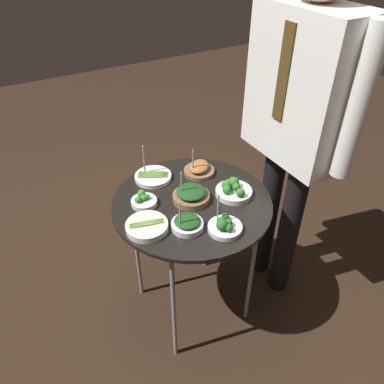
{
  "coord_description": "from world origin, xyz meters",
  "views": [
    {
      "loc": [
        1.14,
        -0.64,
        1.8
      ],
      "look_at": [
        0.0,
        0.0,
        0.8
      ],
      "focal_mm": 35.0,
      "sensor_mm": 36.0,
      "label": 1
    }
  ],
  "objects_px": {
    "bowl_asparagus_front_center": "(153,176)",
    "bowl_spinach_center": "(187,224)",
    "serving_cart": "(192,210)",
    "bowl_broccoli_near_rim": "(144,201)",
    "waiter_figure": "(300,106)",
    "bowl_roast_front_left": "(199,169)",
    "bowl_broccoli_mid_left": "(225,226)",
    "bowl_broccoli_back_left": "(233,190)",
    "bowl_spinach_far_rim": "(191,195)",
    "bowl_asparagus_back_right": "(147,226)"
  },
  "relations": [
    {
      "from": "serving_cart",
      "to": "bowl_broccoli_near_rim",
      "type": "xyz_separation_m",
      "value": [
        -0.09,
        -0.2,
        0.07
      ]
    },
    {
      "from": "bowl_broccoli_near_rim",
      "to": "bowl_spinach_center",
      "type": "bearing_deg",
      "value": 22.1
    },
    {
      "from": "bowl_asparagus_front_center",
      "to": "waiter_figure",
      "type": "relative_size",
      "value": 0.1
    },
    {
      "from": "bowl_broccoli_mid_left",
      "to": "bowl_spinach_center",
      "type": "distance_m",
      "value": 0.15
    },
    {
      "from": "bowl_asparagus_front_center",
      "to": "bowl_asparagus_back_right",
      "type": "bearing_deg",
      "value": -28.64
    },
    {
      "from": "bowl_roast_front_left",
      "to": "waiter_figure",
      "type": "distance_m",
      "value": 0.55
    },
    {
      "from": "bowl_broccoli_near_rim",
      "to": "bowl_spinach_center",
      "type": "distance_m",
      "value": 0.25
    },
    {
      "from": "bowl_broccoli_near_rim",
      "to": "bowl_asparagus_back_right",
      "type": "distance_m",
      "value": 0.17
    },
    {
      "from": "bowl_spinach_center",
      "to": "bowl_broccoli_back_left",
      "type": "bearing_deg",
      "value": 107.61
    },
    {
      "from": "waiter_figure",
      "to": "bowl_asparagus_back_right",
      "type": "bearing_deg",
      "value": -87.89
    },
    {
      "from": "bowl_broccoli_back_left",
      "to": "bowl_broccoli_mid_left",
      "type": "bearing_deg",
      "value": -42.63
    },
    {
      "from": "waiter_figure",
      "to": "bowl_roast_front_left",
      "type": "bearing_deg",
      "value": -120.22
    },
    {
      "from": "serving_cart",
      "to": "waiter_figure",
      "type": "distance_m",
      "value": 0.66
    },
    {
      "from": "bowl_broccoli_back_left",
      "to": "bowl_asparagus_back_right",
      "type": "xyz_separation_m",
      "value": [
        0.02,
        -0.44,
        -0.01
      ]
    },
    {
      "from": "bowl_broccoli_near_rim",
      "to": "waiter_figure",
      "type": "xyz_separation_m",
      "value": [
        0.13,
        0.71,
        0.34
      ]
    },
    {
      "from": "bowl_roast_front_left",
      "to": "bowl_asparagus_front_center",
      "type": "relative_size",
      "value": 0.87
    },
    {
      "from": "bowl_asparagus_back_right",
      "to": "bowl_spinach_center",
      "type": "height_order",
      "value": "bowl_spinach_center"
    },
    {
      "from": "bowl_asparagus_front_center",
      "to": "bowl_spinach_center",
      "type": "distance_m",
      "value": 0.39
    },
    {
      "from": "bowl_broccoli_back_left",
      "to": "bowl_asparagus_front_center",
      "type": "height_order",
      "value": "bowl_asparagus_front_center"
    },
    {
      "from": "bowl_roast_front_left",
      "to": "bowl_asparagus_back_right",
      "type": "relative_size",
      "value": 0.89
    },
    {
      "from": "bowl_broccoli_mid_left",
      "to": "bowl_broccoli_near_rim",
      "type": "height_order",
      "value": "bowl_broccoli_mid_left"
    },
    {
      "from": "bowl_broccoli_mid_left",
      "to": "waiter_figure",
      "type": "xyz_separation_m",
      "value": [
        -0.19,
        0.49,
        0.34
      ]
    },
    {
      "from": "bowl_spinach_far_rim",
      "to": "bowl_broccoli_near_rim",
      "type": "distance_m",
      "value": 0.21
    },
    {
      "from": "bowl_asparagus_back_right",
      "to": "serving_cart",
      "type": "bearing_deg",
      "value": 105.81
    },
    {
      "from": "bowl_roast_front_left",
      "to": "bowl_broccoli_back_left",
      "type": "xyz_separation_m",
      "value": [
        0.23,
        0.05,
        0.0
      ]
    },
    {
      "from": "bowl_spinach_far_rim",
      "to": "bowl_roast_front_left",
      "type": "distance_m",
      "value": 0.22
    },
    {
      "from": "bowl_broccoli_back_left",
      "to": "bowl_spinach_far_rim",
      "type": "bearing_deg",
      "value": -108.31
    },
    {
      "from": "serving_cart",
      "to": "bowl_spinach_center",
      "type": "bearing_deg",
      "value": -35.74
    },
    {
      "from": "serving_cart",
      "to": "bowl_asparagus_back_right",
      "type": "bearing_deg",
      "value": -74.19
    },
    {
      "from": "bowl_spinach_center",
      "to": "bowl_roast_front_left",
      "type": "bearing_deg",
      "value": 142.84
    },
    {
      "from": "serving_cart",
      "to": "waiter_figure",
      "type": "height_order",
      "value": "waiter_figure"
    },
    {
      "from": "serving_cart",
      "to": "bowl_asparagus_back_right",
      "type": "distance_m",
      "value": 0.27
    },
    {
      "from": "serving_cart",
      "to": "bowl_roast_front_left",
      "type": "xyz_separation_m",
      "value": [
        -0.18,
        0.14,
        0.07
      ]
    },
    {
      "from": "bowl_broccoli_near_rim",
      "to": "bowl_asparagus_back_right",
      "type": "xyz_separation_m",
      "value": [
        0.16,
        -0.05,
        -0.0
      ]
    },
    {
      "from": "bowl_broccoli_mid_left",
      "to": "bowl_asparagus_front_center",
      "type": "relative_size",
      "value": 0.91
    },
    {
      "from": "bowl_asparagus_back_right",
      "to": "bowl_asparagus_front_center",
      "type": "height_order",
      "value": "bowl_asparagus_front_center"
    },
    {
      "from": "bowl_broccoli_mid_left",
      "to": "bowl_broccoli_near_rim",
      "type": "distance_m",
      "value": 0.38
    },
    {
      "from": "bowl_spinach_far_rim",
      "to": "waiter_figure",
      "type": "xyz_separation_m",
      "value": [
        0.05,
        0.51,
        0.33
      ]
    },
    {
      "from": "serving_cart",
      "to": "bowl_broccoli_near_rim",
      "type": "height_order",
      "value": "bowl_broccoli_near_rim"
    },
    {
      "from": "bowl_broccoli_back_left",
      "to": "bowl_broccoli_near_rim",
      "type": "distance_m",
      "value": 0.41
    },
    {
      "from": "waiter_figure",
      "to": "bowl_broccoli_mid_left",
      "type": "bearing_deg",
      "value": -69.05
    },
    {
      "from": "bowl_spinach_far_rim",
      "to": "bowl_asparagus_front_center",
      "type": "bearing_deg",
      "value": -160.97
    },
    {
      "from": "bowl_spinach_far_rim",
      "to": "bowl_roast_front_left",
      "type": "height_order",
      "value": "bowl_spinach_far_rim"
    },
    {
      "from": "bowl_roast_front_left",
      "to": "serving_cart",
      "type": "bearing_deg",
      "value": -38.29
    },
    {
      "from": "serving_cart",
      "to": "bowl_asparagus_front_center",
      "type": "xyz_separation_m",
      "value": [
        -0.24,
        -0.08,
        0.06
      ]
    },
    {
      "from": "bowl_broccoli_near_rim",
      "to": "waiter_figure",
      "type": "height_order",
      "value": "waiter_figure"
    },
    {
      "from": "bowl_asparagus_front_center",
      "to": "serving_cart",
      "type": "bearing_deg",
      "value": 17.95
    },
    {
      "from": "bowl_roast_front_left",
      "to": "bowl_broccoli_near_rim",
      "type": "height_order",
      "value": "bowl_roast_front_left"
    },
    {
      "from": "bowl_spinach_far_rim",
      "to": "bowl_broccoli_mid_left",
      "type": "xyz_separation_m",
      "value": [
        0.24,
        0.02,
        -0.01
      ]
    },
    {
      "from": "bowl_spinach_far_rim",
      "to": "bowl_broccoli_back_left",
      "type": "height_order",
      "value": "bowl_spinach_far_rim"
    }
  ]
}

